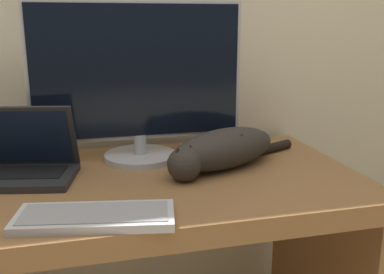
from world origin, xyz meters
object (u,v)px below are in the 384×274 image
monitor (138,83)px  laptop (17,164)px  cat (222,149)px  external_keyboard (95,217)px

monitor → laptop: (-0.37, -0.10, -0.21)m
cat → laptop: bearing=150.6°
monitor → laptop: 0.43m
cat → monitor: bearing=121.8°
external_keyboard → cat: (0.40, 0.29, 0.05)m
laptop → cat: 0.60m
laptop → external_keyboard: (0.20, -0.35, -0.03)m
monitor → laptop: size_ratio=1.88×
external_keyboard → cat: size_ratio=0.75×
monitor → cat: bearing=-34.8°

